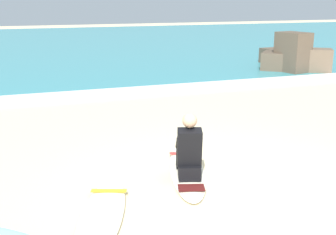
% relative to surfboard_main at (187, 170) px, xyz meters
% --- Properties ---
extents(ground_plane, '(80.00, 80.00, 0.00)m').
position_rel_surfboard_main_xyz_m(ground_plane, '(0.26, -0.72, -0.04)').
color(ground_plane, beige).
extents(sea, '(80.00, 28.00, 0.10)m').
position_rel_surfboard_main_xyz_m(sea, '(0.26, 19.56, 0.01)').
color(sea, teal).
rests_on(sea, ground).
extents(breaking_foam, '(80.00, 0.90, 0.11)m').
position_rel_surfboard_main_xyz_m(breaking_foam, '(0.26, 5.86, 0.02)').
color(breaking_foam, white).
rests_on(breaking_foam, ground).
extents(surfboard_main, '(1.21, 2.38, 0.08)m').
position_rel_surfboard_main_xyz_m(surfboard_main, '(0.00, 0.00, 0.00)').
color(surfboard_main, '#EFE5C6').
rests_on(surfboard_main, ground).
extents(surfer_seated, '(0.54, 0.77, 0.95)m').
position_rel_surfboard_main_xyz_m(surfer_seated, '(-0.09, -0.29, 0.40)').
color(surfer_seated, black).
rests_on(surfer_seated, surfboard_main).
extents(surfboard_spare_far, '(1.27, 2.28, 0.08)m').
position_rel_surfboard_main_xyz_m(surfboard_spare_far, '(-1.53, -1.01, 0.00)').
color(surfboard_spare_far, '#EFE5C6').
rests_on(surfboard_spare_far, ground).
extents(rock_outcrop_distant, '(2.38, 3.31, 1.44)m').
position_rel_surfboard_main_xyz_m(rock_outcrop_distant, '(7.18, 7.64, 0.43)').
color(rock_outcrop_distant, brown).
rests_on(rock_outcrop_distant, ground).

